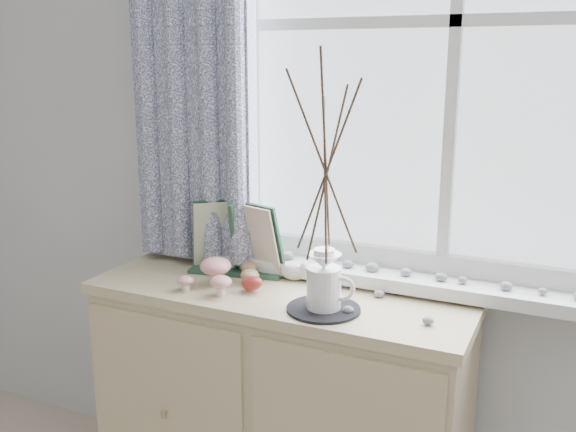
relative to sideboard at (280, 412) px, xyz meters
The scene contains 8 objects.
sideboard is the anchor object (origin of this frame).
botanical_book 0.59m from the sideboard, 165.23° to the left, with size 0.36×0.13×0.25m, color #1F422C, non-canonical shape.
toadstool_cluster 0.52m from the sideboard, 157.41° to the right, with size 0.18×0.16×0.09m.
wooden_eggs 0.46m from the sideboard, behind, with size 0.14×0.17×0.07m.
songbird_figurine 0.47m from the sideboard, 89.04° to the left, with size 0.12×0.05×0.06m, color silver, non-canonical shape.
crocheted_doily 0.48m from the sideboard, 28.12° to the right, with size 0.21×0.21×0.01m, color black.
twig_pitcher 0.87m from the sideboard, 28.11° to the right, with size 0.34×0.34×0.74m.
sideboard_pebbles 0.53m from the sideboard, ahead, with size 0.33×0.23×0.02m.
Camera 1 is at (0.67, 0.06, 1.55)m, focal length 40.00 mm.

